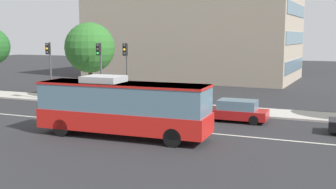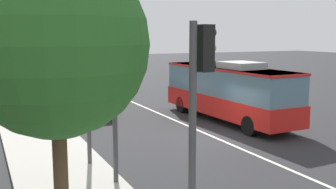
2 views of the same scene
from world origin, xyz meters
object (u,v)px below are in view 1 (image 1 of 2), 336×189
at_px(sedan_red, 235,111).
at_px(traffic_light_far_corner, 100,63).
at_px(street_tree_kerbside_centre, 90,48).
at_px(traffic_light_near_corner, 126,63).
at_px(traffic_light_mid_block, 49,61).
at_px(transit_bus, 123,106).

bearing_deg(sedan_red, traffic_light_far_corner, -10.50).
bearing_deg(street_tree_kerbside_centre, traffic_light_near_corner, -23.42).
relative_size(traffic_light_mid_block, street_tree_kerbside_centre, 0.75).
height_order(transit_bus, traffic_light_near_corner, traffic_light_near_corner).
xyz_separation_m(sedan_red, traffic_light_far_corner, (-11.82, 2.01, 2.84)).
bearing_deg(transit_bus, sedan_red, 52.32).
xyz_separation_m(transit_bus, traffic_light_mid_block, (-12.01, 8.77, 1.75)).
bearing_deg(traffic_light_near_corner, traffic_light_far_corner, -81.39).
xyz_separation_m(sedan_red, street_tree_kerbside_centre, (-14.30, 4.37, 3.97)).
distance_m(sedan_red, street_tree_kerbside_centre, 15.47).
relative_size(traffic_light_near_corner, traffic_light_far_corner, 1.00).
xyz_separation_m(transit_bus, street_tree_kerbside_centre, (-9.44, 11.17, 2.88)).
height_order(traffic_light_mid_block, traffic_light_far_corner, same).
bearing_deg(traffic_light_far_corner, traffic_light_near_corner, 102.43).
relative_size(sedan_red, traffic_light_near_corner, 0.87).
height_order(sedan_red, traffic_light_mid_block, traffic_light_mid_block).
relative_size(traffic_light_near_corner, traffic_light_mid_block, 1.00).
distance_m(transit_bus, street_tree_kerbside_centre, 14.91).
distance_m(transit_bus, traffic_light_near_corner, 10.39).
relative_size(traffic_light_far_corner, street_tree_kerbside_centre, 0.75).
xyz_separation_m(traffic_light_mid_block, street_tree_kerbside_centre, (2.57, 2.41, 1.13)).
relative_size(traffic_light_mid_block, traffic_light_far_corner, 1.00).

